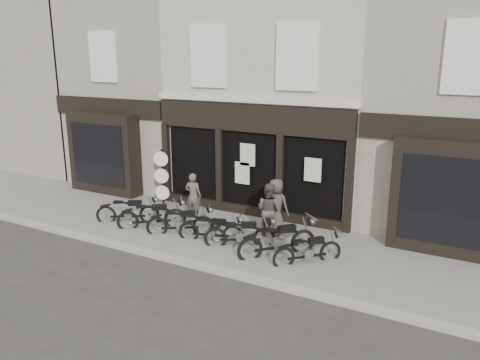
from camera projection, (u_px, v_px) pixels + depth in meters
The scene contains 18 objects.
ground_plane at pixel (203, 247), 13.75m from camera, with size 90.00×90.00×0.00m, color #2D2B28.
pavement at pixel (219, 235), 14.50m from camera, with size 30.00×4.20×0.12m, color slate.
kerb at pixel (178, 260), 12.68m from camera, with size 30.00×0.25×0.13m, color gray.
central_building at pixel (286, 93), 17.75m from camera, with size 7.30×6.22×8.34m.
neighbour_left at pixel (154, 88), 20.66m from camera, with size 5.60×6.73×8.34m.
neighbour_right at pixel (471, 101), 14.76m from camera, with size 5.60×6.73×8.34m.
filler_left at pixel (32, 82), 24.52m from camera, with size 11.00×6.00×8.20m, color gray.
motorcycle_0 at pixel (129, 213), 15.49m from camera, with size 1.85×1.33×1.00m.
motorcycle_1 at pixel (152, 218), 14.95m from camera, with size 1.86×1.55×1.05m.
motorcycle_2 at pixel (181, 224), 14.44m from camera, with size 1.85×1.35×1.00m.
motorcycle_3 at pixel (212, 232), 13.88m from camera, with size 1.93×0.87×0.96m.
motorcycle_4 at pixel (241, 236), 13.51m from camera, with size 1.88×1.26×0.99m.
motorcycle_5 at pixel (278, 243), 12.87m from camera, with size 1.74×1.93×1.12m.
motorcycle_6 at pixel (308, 253), 12.40m from camera, with size 1.54×1.57×0.95m.
man_left at pixel (193, 196), 15.69m from camera, with size 0.57×0.37×1.55m, color #49453C.
man_centre at pixel (269, 210), 14.11m from camera, with size 0.80×0.62×1.64m, color #49413B.
man_right at pixel (276, 206), 14.41m from camera, with size 0.83×0.54×1.70m, color #3F3935.
advert_sign_post at pixel (162, 180), 16.89m from camera, with size 0.52×0.35×2.22m.
Camera 1 is at (7.11, -10.69, 5.44)m, focal length 35.00 mm.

